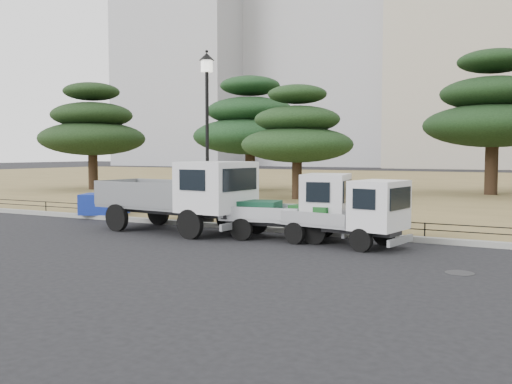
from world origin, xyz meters
The scene contains 14 objects.
ground centered at (0.00, 0.00, 0.00)m, with size 220.00×220.00×0.00m, color black.
lawn centered at (0.00, 30.60, 0.07)m, with size 120.00×56.00×0.15m, color olive.
curb centered at (0.00, 2.60, 0.08)m, with size 120.00×0.25×0.16m, color gray.
truck_large centered at (-2.20, 1.16, 1.25)m, with size 5.32×2.52×2.25m.
truck_kei_front centered at (1.57, 1.49, 0.95)m, with size 3.81×2.06×1.92m.
truck_kei_rear centered at (3.34, 1.10, 0.90)m, with size 3.64×2.02×1.80m.
street_lamp centered at (-2.36, 2.90, 4.03)m, with size 0.51×0.51×5.74m.
pipe_fence centered at (0.00, 2.75, 0.44)m, with size 38.00×0.04×0.40m.
tarp_pile centered at (-7.13, 3.04, 0.60)m, with size 2.02×1.79×1.12m.
manhole centered at (6.50, -1.20, 0.01)m, with size 0.60×0.60×0.01m, color #2D2D30.
pine_west_far centered at (-18.16, 14.02, 4.08)m, with size 6.75×6.75×6.82m.
pine_west_near centered at (-8.52, 17.49, 4.21)m, with size 7.05×7.05×7.05m.
pine_center_left centered at (-3.43, 13.05, 3.49)m, with size 5.69×5.69×5.79m.
pine_center_right centered at (5.06, 20.88, 4.82)m, with size 7.60×7.60×8.07m.
Camera 1 is at (8.18, -13.63, 2.53)m, focal length 40.00 mm.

